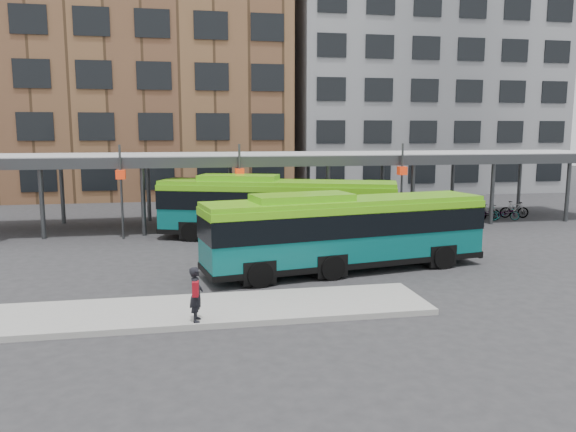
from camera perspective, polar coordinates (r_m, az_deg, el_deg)
The scene contains 9 objects.
ground at distance 21.18m, azimuth 6.04°, elevation -6.38°, with size 120.00×120.00×0.00m, color #28282B.
boarding_island at distance 17.44m, azimuth -8.81°, elevation -9.45°, with size 14.00×3.00×0.18m, color gray.
canopy at distance 33.01m, azimuth -0.40°, elevation 5.92°, with size 40.00×6.53×4.80m.
building_brick at distance 52.03m, azimuth -15.60°, elevation 14.43°, with size 26.00×14.00×22.00m, color brown.
building_grey at distance 56.24m, azimuth 12.65°, elevation 13.05°, with size 24.00×14.00×20.00m, color slate.
bus_front at distance 22.10m, azimuth 5.83°, elevation -1.43°, with size 11.57×4.35×3.12m.
bus_rear at distance 28.31m, azimuth -1.22°, elevation 0.99°, with size 12.02×6.41×3.27m.
pedestrian at distance 16.02m, azimuth -9.30°, elevation -7.81°, with size 0.43×0.64×1.56m.
bike_rack at distance 36.95m, azimuth 19.83°, elevation 0.34°, with size 5.45×1.71×1.07m.
Camera 1 is at (-5.95, -19.58, 5.47)m, focal length 35.00 mm.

